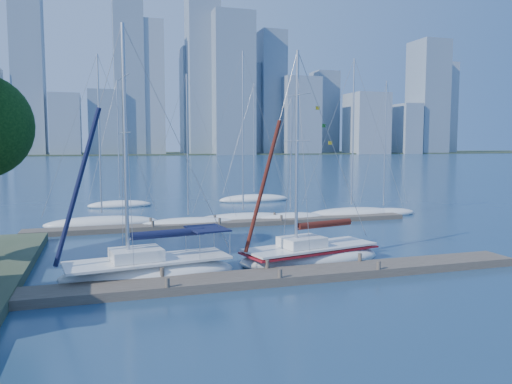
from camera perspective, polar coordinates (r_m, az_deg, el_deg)
name	(u,v)px	position (r m, az deg, el deg)	size (l,w,h in m)	color
ground	(273,281)	(23.54, 1.99, -10.15)	(700.00, 700.00, 0.00)	navy
near_dock	(273,277)	(23.49, 1.99, -9.68)	(26.00, 2.00, 0.40)	#443C32
far_dock	(230,224)	(39.07, -3.02, -3.62)	(30.00, 1.80, 0.36)	#443C32
far_shore	(112,154)	(341.54, -16.11, 4.17)	(800.00, 100.00, 1.50)	#38472D
sailboat_navy	(149,259)	(24.20, -12.18, -7.51)	(8.47, 3.85, 12.27)	white
sailboat_maroon	(310,246)	(26.99, 6.19, -6.16)	(8.27, 4.25, 11.65)	white
bg_boat_0	(102,223)	(40.65, -17.18, -3.38)	(8.85, 3.39, 13.52)	white
bg_boat_1	(188,223)	(39.19, -7.74, -3.56)	(7.73, 4.82, 11.98)	white
bg_boat_2	(243,218)	(41.14, -1.47, -3.04)	(8.37, 2.34, 14.13)	white
bg_boat_3	(291,218)	(41.73, 3.97, -2.97)	(6.48, 3.05, 10.50)	white
bg_boat_4	(352,214)	(44.61, 10.86, -2.45)	(9.03, 5.61, 14.04)	white
bg_boat_5	(383,213)	(46.19, 14.36, -2.31)	(6.61, 3.69, 12.19)	white
bg_boat_6	(120,204)	(52.63, -15.28, -1.38)	(6.63, 3.89, 13.02)	white
bg_boat_7	(254,199)	(55.74, -0.22, -0.79)	(8.33, 4.34, 13.38)	white
skyline	(143,96)	(314.30, -12.83, 10.65)	(502.10, 51.31, 120.10)	gray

